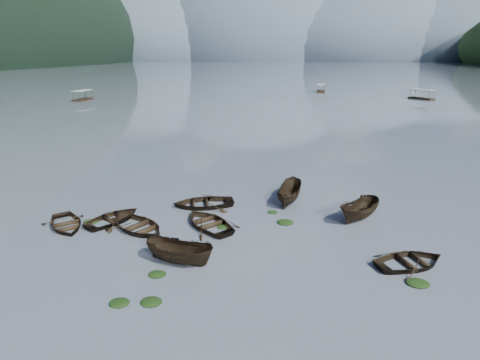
# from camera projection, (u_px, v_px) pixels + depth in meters

# --- Properties ---
(ground_plane) EXTENTS (2400.00, 2400.00, 0.00)m
(ground_plane) POSITION_uv_depth(u_px,v_px,m) (214.00, 292.00, 19.05)
(ground_plane) COLOR slate
(haze_mtn_a) EXTENTS (520.00, 520.00, 280.00)m
(haze_mtn_a) POSITION_uv_depth(u_px,v_px,m) (172.00, 60.00, 893.92)
(haze_mtn_a) COLOR #475666
(haze_mtn_a) RESTS_ON ground
(haze_mtn_b) EXTENTS (520.00, 520.00, 340.00)m
(haze_mtn_b) POSITION_uv_depth(u_px,v_px,m) (256.00, 60.00, 873.33)
(haze_mtn_b) COLOR #475666
(haze_mtn_b) RESTS_ON ground
(haze_mtn_c) EXTENTS (520.00, 520.00, 260.00)m
(haze_mtn_c) POSITION_uv_depth(u_px,v_px,m) (343.00, 60.00, 852.74)
(haze_mtn_c) COLOR #475666
(haze_mtn_c) RESTS_ON ground
(haze_mtn_d) EXTENTS (520.00, 520.00, 220.00)m
(haze_mtn_d) POSITION_uv_depth(u_px,v_px,m) (426.00, 60.00, 834.21)
(haze_mtn_d) COLOR #475666
(haze_mtn_d) RESTS_ON ground
(rowboat_0) EXTENTS (4.96, 5.13, 0.87)m
(rowboat_0) POSITION_uv_depth(u_px,v_px,m) (66.00, 227.00, 26.19)
(rowboat_0) COLOR black
(rowboat_0) RESTS_ON ground
(rowboat_1) EXTENTS (4.78, 5.18, 0.88)m
(rowboat_1) POSITION_uv_depth(u_px,v_px,m) (114.00, 221.00, 27.08)
(rowboat_1) COLOR black
(rowboat_1) RESTS_ON ground
(rowboat_2) EXTENTS (4.55, 2.63, 1.65)m
(rowboat_2) POSITION_uv_depth(u_px,v_px,m) (180.00, 262.00, 21.72)
(rowboat_2) COLOR black
(rowboat_2) RESTS_ON ground
(rowboat_3) EXTENTS (5.62, 5.68, 0.97)m
(rowboat_3) POSITION_uv_depth(u_px,v_px,m) (209.00, 226.00, 26.34)
(rowboat_3) COLOR black
(rowboat_3) RESTS_ON ground
(rowboat_4) EXTENTS (5.11, 4.45, 0.88)m
(rowboat_4) POSITION_uv_depth(u_px,v_px,m) (410.00, 265.00, 21.43)
(rowboat_4) COLOR black
(rowboat_4) RESTS_ON ground
(rowboat_5) EXTENTS (4.14, 4.40, 1.70)m
(rowboat_5) POSITION_uv_depth(u_px,v_px,m) (359.00, 219.00, 27.45)
(rowboat_5) COLOR black
(rowboat_5) RESTS_ON ground
(rowboat_6) EXTENTS (5.76, 5.42, 0.97)m
(rowboat_6) POSITION_uv_depth(u_px,v_px,m) (139.00, 230.00, 25.76)
(rowboat_6) COLOR black
(rowboat_6) RESTS_ON ground
(rowboat_7) EXTENTS (5.59, 4.64, 1.00)m
(rowboat_7) POSITION_uv_depth(u_px,v_px,m) (203.00, 206.00, 29.81)
(rowboat_7) COLOR black
(rowboat_7) RESTS_ON ground
(rowboat_8) EXTENTS (2.58, 4.72, 1.72)m
(rowboat_8) POSITION_uv_depth(u_px,v_px,m) (289.00, 201.00, 30.77)
(rowboat_8) COLOR black
(rowboat_8) RESTS_ON ground
(weed_clump_0) EXTENTS (1.02, 0.83, 0.22)m
(weed_clump_0) POSITION_uv_depth(u_px,v_px,m) (119.00, 304.00, 18.12)
(weed_clump_0) COLOR black
(weed_clump_0) RESTS_ON ground
(weed_clump_1) EXTENTS (1.01, 0.80, 0.22)m
(weed_clump_1) POSITION_uv_depth(u_px,v_px,m) (157.00, 275.00, 20.48)
(weed_clump_1) COLOR black
(weed_clump_1) RESTS_ON ground
(weed_clump_2) EXTENTS (1.08, 0.86, 0.23)m
(weed_clump_2) POSITION_uv_depth(u_px,v_px,m) (151.00, 303.00, 18.19)
(weed_clump_2) COLOR black
(weed_clump_2) RESTS_ON ground
(weed_clump_3) EXTENTS (0.80, 0.68, 0.18)m
(weed_clump_3) POSITION_uv_depth(u_px,v_px,m) (273.00, 213.00, 28.57)
(weed_clump_3) COLOR black
(weed_clump_3) RESTS_ON ground
(weed_clump_4) EXTENTS (1.22, 0.97, 0.25)m
(weed_clump_4) POSITION_uv_depth(u_px,v_px,m) (418.00, 284.00, 19.66)
(weed_clump_4) COLOR black
(weed_clump_4) RESTS_ON ground
(weed_clump_5) EXTENTS (1.10, 0.89, 0.23)m
(weed_clump_5) POSITION_uv_depth(u_px,v_px,m) (91.00, 222.00, 26.90)
(weed_clump_5) COLOR black
(weed_clump_5) RESTS_ON ground
(weed_clump_6) EXTENTS (0.85, 0.71, 0.18)m
(weed_clump_6) POSITION_uv_depth(u_px,v_px,m) (223.00, 228.00, 26.11)
(weed_clump_6) COLOR black
(weed_clump_6) RESTS_ON ground
(weed_clump_7) EXTENTS (1.19, 0.96, 0.26)m
(weed_clump_7) POSITION_uv_depth(u_px,v_px,m) (285.00, 223.00, 26.78)
(weed_clump_7) COLOR black
(weed_clump_7) RESTS_ON ground
(pontoon_left) EXTENTS (3.16, 6.62, 2.47)m
(pontoon_left) POSITION_uv_depth(u_px,v_px,m) (83.00, 100.00, 98.87)
(pontoon_left) COLOR black
(pontoon_left) RESTS_ON ground
(pontoon_centre) EXTENTS (3.33, 6.26, 2.29)m
(pontoon_centre) POSITION_uv_depth(u_px,v_px,m) (321.00, 92.00, 121.14)
(pontoon_centre) COLOR black
(pontoon_centre) RESTS_ON ground
(pontoon_right) EXTENTS (6.08, 6.87, 2.51)m
(pontoon_right) POSITION_uv_depth(u_px,v_px,m) (421.00, 99.00, 101.42)
(pontoon_right) COLOR black
(pontoon_right) RESTS_ON ground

